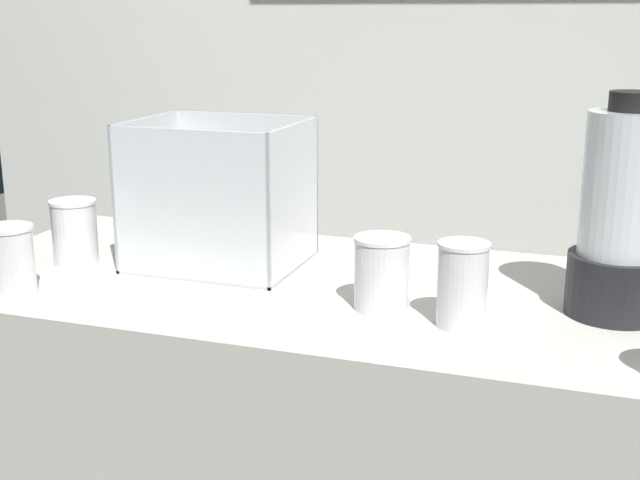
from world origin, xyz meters
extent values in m
cube|color=silver|center=(0.00, 0.77, 1.25)|extent=(2.60, 0.04, 2.50)
cube|color=white|center=(-0.22, 0.06, 0.90)|extent=(0.31, 0.26, 0.01)
cube|color=white|center=(-0.22, -0.07, 1.04)|extent=(0.31, 0.01, 0.28)
cube|color=white|center=(-0.22, 0.18, 1.04)|extent=(0.31, 0.01, 0.28)
cube|color=white|center=(-0.37, 0.06, 1.04)|extent=(0.01, 0.26, 0.28)
cube|color=white|center=(-0.07, 0.06, 1.04)|extent=(0.01, 0.26, 0.28)
cone|color=orange|center=(-0.19, 0.05, 0.92)|extent=(0.11, 0.16, 0.03)
cone|color=orange|center=(-0.24, 0.04, 0.92)|extent=(0.17, 0.09, 0.03)
cone|color=orange|center=(-0.16, 0.03, 0.92)|extent=(0.17, 0.04, 0.04)
cone|color=orange|center=(-0.17, 0.09, 0.92)|extent=(0.15, 0.09, 0.03)
cone|color=orange|center=(-0.21, 0.08, 0.95)|extent=(0.06, 0.17, 0.03)
cone|color=orange|center=(-0.19, 0.05, 0.96)|extent=(0.20, 0.07, 0.03)
cone|color=orange|center=(-0.18, 0.03, 0.95)|extent=(0.16, 0.07, 0.03)
cone|color=orange|center=(-0.21, 0.07, 0.95)|extent=(0.20, 0.07, 0.03)
cylinder|color=black|center=(0.50, 0.00, 0.95)|extent=(0.16, 0.16, 0.10)
cylinder|color=silver|center=(0.50, 0.00, 1.11)|extent=(0.13, 0.13, 0.23)
cylinder|color=yellow|center=(0.50, 0.00, 1.02)|extent=(0.12, 0.12, 0.04)
cylinder|color=black|center=(0.50, 0.00, 1.24)|extent=(0.07, 0.07, 0.03)
cylinder|color=white|center=(-0.49, -0.03, 0.96)|extent=(0.09, 0.09, 0.12)
cylinder|color=yellow|center=(-0.49, -0.03, 0.94)|extent=(0.08, 0.08, 0.08)
cylinder|color=white|center=(-0.49, -0.03, 1.02)|extent=(0.09, 0.09, 0.01)
cylinder|color=white|center=(-0.48, -0.24, 0.96)|extent=(0.09, 0.09, 0.12)
cylinder|color=maroon|center=(-0.48, -0.24, 0.94)|extent=(0.08, 0.08, 0.09)
cylinder|color=white|center=(-0.48, -0.24, 1.02)|extent=(0.09, 0.09, 0.01)
cylinder|color=white|center=(0.14, -0.10, 0.96)|extent=(0.09, 0.09, 0.12)
cylinder|color=maroon|center=(0.14, -0.10, 0.95)|extent=(0.08, 0.08, 0.10)
cylinder|color=white|center=(0.14, -0.10, 1.02)|extent=(0.09, 0.09, 0.01)
cylinder|color=white|center=(0.28, -0.13, 0.96)|extent=(0.08, 0.08, 0.13)
cylinder|color=orange|center=(0.28, -0.13, 0.94)|extent=(0.07, 0.07, 0.08)
cylinder|color=white|center=(0.28, -0.13, 1.03)|extent=(0.08, 0.08, 0.01)
camera|label=1|loc=(0.47, -1.38, 1.37)|focal=47.55mm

